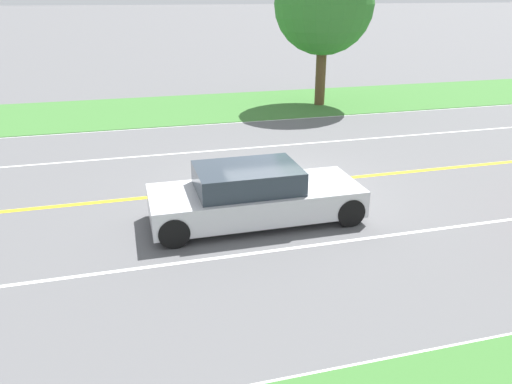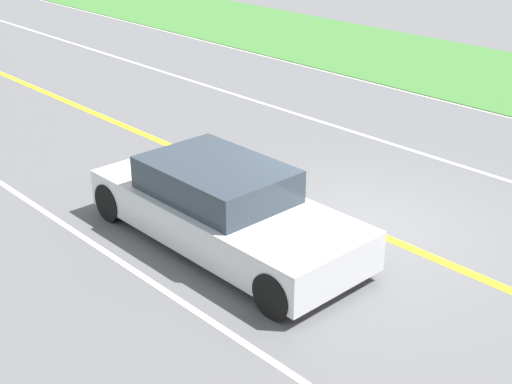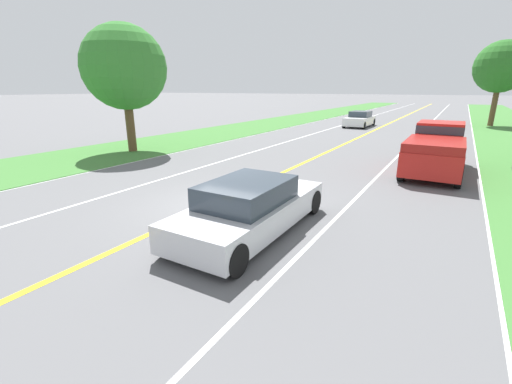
% 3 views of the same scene
% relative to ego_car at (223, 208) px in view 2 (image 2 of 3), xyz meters
% --- Properties ---
extents(ground_plane, '(400.00, 400.00, 0.00)m').
position_rel_ego_car_xyz_m(ground_plane, '(-1.99, 1.18, -0.61)').
color(ground_plane, '#5B5B5E').
extents(centre_divider_line, '(0.18, 160.00, 0.01)m').
position_rel_ego_car_xyz_m(centre_divider_line, '(-1.99, 1.18, -0.60)').
color(centre_divider_line, yellow).
rests_on(centre_divider_line, ground).
extents(lane_dash_same_dir, '(0.10, 160.00, 0.01)m').
position_rel_ego_car_xyz_m(lane_dash_same_dir, '(1.51, 1.18, -0.60)').
color(lane_dash_same_dir, white).
rests_on(lane_dash_same_dir, ground).
extents(lane_dash_oncoming, '(0.10, 160.00, 0.01)m').
position_rel_ego_car_xyz_m(lane_dash_oncoming, '(-5.49, 1.18, -0.60)').
color(lane_dash_oncoming, white).
rests_on(lane_dash_oncoming, ground).
extents(ego_car, '(1.86, 4.70, 1.29)m').
position_rel_ego_car_xyz_m(ego_car, '(0.00, 0.00, 0.00)').
color(ego_car, silver).
rests_on(ego_car, ground).
extents(dog, '(0.41, 1.09, 0.74)m').
position_rel_ego_car_xyz_m(dog, '(-1.26, -0.41, -0.15)').
color(dog, '#D1B784').
rests_on(dog, ground).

